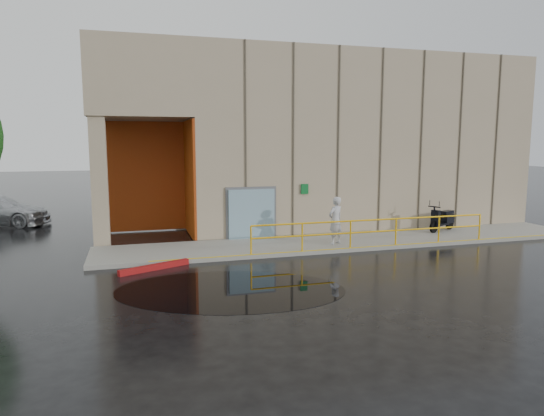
{
  "coord_description": "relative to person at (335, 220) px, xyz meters",
  "views": [
    {
      "loc": [
        -4.43,
        -13.0,
        4.07
      ],
      "look_at": [
        0.22,
        3.0,
        1.77
      ],
      "focal_mm": 32.0,
      "sensor_mm": 36.0,
      "label": 1
    }
  ],
  "objects": [
    {
      "name": "scooter",
      "position": [
        5.63,
        1.19,
        -0.11
      ],
      "size": [
        1.84,
        1.24,
        1.39
      ],
      "rotation": [
        0.0,
        0.0,
        0.42
      ],
      "color": "black",
      "rests_on": "sidewalk"
    },
    {
      "name": "ground",
      "position": [
        -3.03,
        -3.93,
        -1.06
      ],
      "size": [
        120.0,
        120.0,
        0.0
      ],
      "primitive_type": "plane",
      "color": "black",
      "rests_on": "ground"
    },
    {
      "name": "guardrail",
      "position": [
        1.22,
        -0.78,
        -0.38
      ],
      "size": [
        9.56,
        0.06,
        1.03
      ],
      "color": "#FFB80D",
      "rests_on": "sidewalk"
    },
    {
      "name": "building",
      "position": [
        2.07,
        7.06,
        3.14
      ],
      "size": [
        20.0,
        10.17,
        8.0
      ],
      "color": "tan",
      "rests_on": "ground"
    },
    {
      "name": "sidewalk",
      "position": [
        0.97,
        0.57,
        -0.99
      ],
      "size": [
        20.0,
        3.0,
        0.15
      ],
      "primitive_type": "cube",
      "color": "gray",
      "rests_on": "ground"
    },
    {
      "name": "puddle",
      "position": [
        -4.97,
        -4.2,
        -1.06
      ],
      "size": [
        7.18,
        5.48,
        0.01
      ],
      "primitive_type": "cube",
      "rotation": [
        0.0,
        0.0,
        -0.27
      ],
      "color": "black",
      "rests_on": "ground"
    },
    {
      "name": "red_curb",
      "position": [
        -6.86,
        -1.43,
        -0.97
      ],
      "size": [
        2.26,
        1.15,
        0.18
      ],
      "primitive_type": "cube",
      "rotation": [
        0.0,
        0.0,
        0.42
      ],
      "color": "maroon",
      "rests_on": "ground"
    },
    {
      "name": "person",
      "position": [
        0.0,
        0.0,
        0.0
      ],
      "size": [
        0.79,
        0.67,
        1.83
      ],
      "primitive_type": "imported",
      "rotation": [
        0.0,
        0.0,
        3.57
      ],
      "color": "silver",
      "rests_on": "sidewalk"
    }
  ]
}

